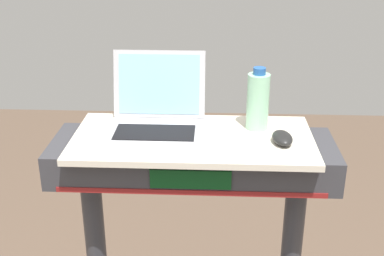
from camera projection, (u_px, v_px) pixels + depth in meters
desk_board at (193, 139)px, 1.58m from camera, size 0.75×0.37×0.02m
laptop at (157, 116)px, 1.60m from camera, size 0.30×0.28×0.23m
computer_mouse at (282, 138)px, 1.52m from camera, size 0.07×0.11×0.03m
water_bottle at (258, 101)px, 1.60m from camera, size 0.07×0.07×0.20m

